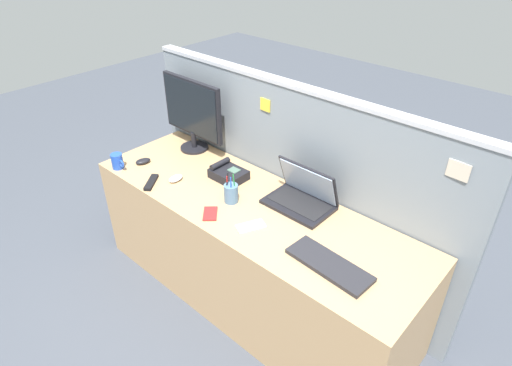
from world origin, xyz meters
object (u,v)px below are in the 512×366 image
object	(u,v)px
laptop	(302,195)
computer_mouse_left_hand	(143,161)
keyboard_main	(329,265)
coffee_mug	(117,161)
computer_mouse_right_hand	(176,178)
tv_remote	(151,182)
pen_cup	(231,193)
cell_phone_silver_slab	(251,226)
desk_phone	(228,173)
cell_phone_red_case	(210,214)
desktop_monitor	(192,111)

from	to	relation	value
laptop	computer_mouse_left_hand	distance (m)	1.12
keyboard_main	coffee_mug	distance (m)	1.55
keyboard_main	computer_mouse_right_hand	size ratio (longest dim) A/B	4.26
laptop	keyboard_main	bearing A→B (deg)	-38.67
laptop	computer_mouse_left_hand	bearing A→B (deg)	-162.43
tv_remote	computer_mouse_right_hand	bearing A→B (deg)	20.00
pen_cup	coffee_mug	world-z (taller)	pen_cup
cell_phone_silver_slab	laptop	bearing A→B (deg)	103.70
laptop	computer_mouse_right_hand	size ratio (longest dim) A/B	3.78
laptop	pen_cup	bearing A→B (deg)	-141.24
desk_phone	pen_cup	xyz separation A→B (m)	(0.20, -0.17, 0.02)
computer_mouse_left_hand	coffee_mug	world-z (taller)	coffee_mug
keyboard_main	computer_mouse_left_hand	world-z (taller)	computer_mouse_left_hand
cell_phone_silver_slab	cell_phone_red_case	bearing A→B (deg)	-139.10
laptop	cell_phone_red_case	world-z (taller)	laptop
laptop	keyboard_main	xyz separation A→B (m)	(0.41, -0.33, -0.05)
computer_mouse_left_hand	tv_remote	world-z (taller)	computer_mouse_left_hand
keyboard_main	tv_remote	world-z (taller)	keyboard_main
computer_mouse_left_hand	tv_remote	xyz separation A→B (m)	(0.25, -0.12, -0.01)
laptop	tv_remote	distance (m)	0.94
cell_phone_silver_slab	desktop_monitor	bearing A→B (deg)	-178.48
keyboard_main	tv_remote	size ratio (longest dim) A/B	2.50
desk_phone	computer_mouse_left_hand	world-z (taller)	desk_phone
computer_mouse_right_hand	cell_phone_red_case	world-z (taller)	computer_mouse_right_hand
keyboard_main	computer_mouse_right_hand	xyz separation A→B (m)	(-1.14, -0.00, 0.01)
desk_phone	cell_phone_red_case	bearing A→B (deg)	-59.53
laptop	cell_phone_red_case	bearing A→B (deg)	-126.68
cell_phone_red_case	tv_remote	distance (m)	0.50
keyboard_main	computer_mouse_right_hand	distance (m)	1.14
desktop_monitor	computer_mouse_left_hand	distance (m)	0.47
desk_phone	coffee_mug	bearing A→B (deg)	-147.51
desktop_monitor	cell_phone_red_case	distance (m)	0.85
laptop	keyboard_main	world-z (taller)	laptop
keyboard_main	coffee_mug	bearing A→B (deg)	-170.48
desktop_monitor	computer_mouse_right_hand	world-z (taller)	desktop_monitor
cell_phone_red_case	desk_phone	bearing A→B (deg)	77.19
computer_mouse_right_hand	coffee_mug	world-z (taller)	coffee_mug
desk_phone	cell_phone_silver_slab	bearing A→B (deg)	-31.25
desktop_monitor	coffee_mug	distance (m)	0.59
desk_phone	tv_remote	distance (m)	0.48
desk_phone	tv_remote	xyz separation A→B (m)	(-0.30, -0.37, -0.02)
computer_mouse_right_hand	pen_cup	world-z (taller)	pen_cup
keyboard_main	tv_remote	distance (m)	1.23
desktop_monitor	coffee_mug	size ratio (longest dim) A/B	4.71
laptop	computer_mouse_right_hand	world-z (taller)	laptop
pen_cup	cell_phone_red_case	bearing A→B (deg)	-89.17
desk_phone	keyboard_main	bearing A→B (deg)	-14.56
coffee_mug	keyboard_main	bearing A→B (deg)	5.72
computer_mouse_right_hand	cell_phone_red_case	size ratio (longest dim) A/B	0.79
desk_phone	computer_mouse_right_hand	distance (m)	0.33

